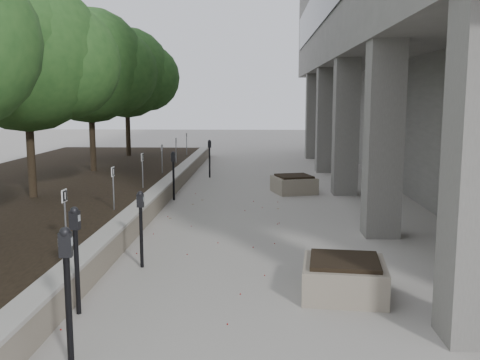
# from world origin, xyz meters

# --- Properties ---
(retaining_wall) EXTENTS (0.39, 26.00, 0.50)m
(retaining_wall) POSITION_xyz_m (-1.82, 9.00, 0.25)
(retaining_wall) COLOR gray
(retaining_wall) RESTS_ON ground
(planting_bed) EXTENTS (7.00, 26.00, 0.40)m
(planting_bed) POSITION_xyz_m (-5.50, 9.00, 0.20)
(planting_bed) COLOR black
(planting_bed) RESTS_ON ground
(crabapple_tree_3) EXTENTS (4.60, 4.00, 5.44)m
(crabapple_tree_3) POSITION_xyz_m (-4.80, 8.00, 3.12)
(crabapple_tree_3) COLOR #224D1D
(crabapple_tree_3) RESTS_ON planting_bed
(crabapple_tree_4) EXTENTS (4.60, 4.00, 5.44)m
(crabapple_tree_4) POSITION_xyz_m (-4.80, 13.00, 3.12)
(crabapple_tree_4) COLOR #224D1D
(crabapple_tree_4) RESTS_ON planting_bed
(crabapple_tree_5) EXTENTS (4.60, 4.00, 5.44)m
(crabapple_tree_5) POSITION_xyz_m (-4.80, 18.00, 3.12)
(crabapple_tree_5) COLOR #224D1D
(crabapple_tree_5) RESTS_ON planting_bed
(parking_sign_3) EXTENTS (0.04, 0.22, 0.96)m
(parking_sign_3) POSITION_xyz_m (-2.35, 3.50, 0.88)
(parking_sign_3) COLOR black
(parking_sign_3) RESTS_ON planting_bed
(parking_sign_4) EXTENTS (0.04, 0.22, 0.96)m
(parking_sign_4) POSITION_xyz_m (-2.35, 6.50, 0.88)
(parking_sign_4) COLOR black
(parking_sign_4) RESTS_ON planting_bed
(parking_sign_5) EXTENTS (0.04, 0.22, 0.96)m
(parking_sign_5) POSITION_xyz_m (-2.35, 9.50, 0.88)
(parking_sign_5) COLOR black
(parking_sign_5) RESTS_ON planting_bed
(parking_sign_6) EXTENTS (0.04, 0.22, 0.96)m
(parking_sign_6) POSITION_xyz_m (-2.35, 12.50, 0.88)
(parking_sign_6) COLOR black
(parking_sign_6) RESTS_ON planting_bed
(parking_sign_7) EXTENTS (0.04, 0.22, 0.96)m
(parking_sign_7) POSITION_xyz_m (-2.35, 15.50, 0.88)
(parking_sign_7) COLOR black
(parking_sign_7) RESTS_ON planting_bed
(parking_sign_8) EXTENTS (0.04, 0.22, 0.96)m
(parking_sign_8) POSITION_xyz_m (-2.35, 18.50, 0.88)
(parking_sign_8) COLOR black
(parking_sign_8) RESTS_ON planting_bed
(parking_meter_1) EXTENTS (0.16, 0.13, 1.53)m
(parking_meter_1) POSITION_xyz_m (-1.12, 0.15, 0.77)
(parking_meter_1) COLOR black
(parking_meter_1) RESTS_ON ground
(parking_meter_2) EXTENTS (0.16, 0.12, 1.46)m
(parking_meter_2) POSITION_xyz_m (-1.52, 1.59, 0.73)
(parking_meter_2) COLOR black
(parking_meter_2) RESTS_ON ground
(parking_meter_3) EXTENTS (0.13, 0.10, 1.31)m
(parking_meter_3) POSITION_xyz_m (-1.11, 3.64, 0.66)
(parking_meter_3) COLOR black
(parking_meter_3) RESTS_ON ground
(parking_meter_4) EXTENTS (0.14, 0.10, 1.38)m
(parking_meter_4) POSITION_xyz_m (-1.55, 9.84, 0.69)
(parking_meter_4) COLOR black
(parking_meter_4) RESTS_ON ground
(parking_meter_5) EXTENTS (0.16, 0.13, 1.37)m
(parking_meter_5) POSITION_xyz_m (-0.95, 14.31, 0.69)
(parking_meter_5) COLOR black
(parking_meter_5) RESTS_ON ground
(planter_front) EXTENTS (1.30, 1.30, 0.55)m
(planter_front) POSITION_xyz_m (2.11, 2.42, 0.27)
(planter_front) COLOR gray
(planter_front) RESTS_ON ground
(planter_back) EXTENTS (1.44, 1.44, 0.54)m
(planter_back) POSITION_xyz_m (1.91, 11.16, 0.27)
(planter_back) COLOR gray
(planter_back) RESTS_ON ground
(berry_scatter) EXTENTS (3.30, 14.10, 0.02)m
(berry_scatter) POSITION_xyz_m (-0.10, 5.00, 0.01)
(berry_scatter) COLOR #950D0A
(berry_scatter) RESTS_ON ground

